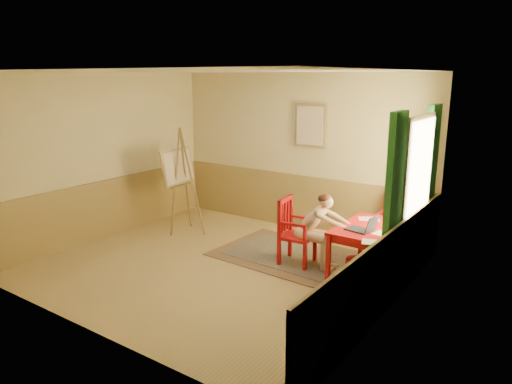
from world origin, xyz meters
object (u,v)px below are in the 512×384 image
Objects in this scene: table at (367,232)px; easel at (180,171)px; chair_back at (393,224)px; laptop at (363,228)px; chair_left at (294,231)px; figure at (316,227)px.

table is 0.64× the size of easel.
chair_back is (0.03, 0.99, -0.14)m from table.
chair_back is 2.26× the size of laptop.
chair_back is 3.72m from easel.
easel is (-3.49, -0.04, 0.48)m from table.
figure reaches higher than chair_left.
chair_left is 0.36m from figure.
chair_left reaches higher than laptop.
laptop is (1.08, -0.05, 0.27)m from chair_left.
chair_left is 1.61m from chair_back.
easel reaches higher than chair_left.
figure is at bearing -122.68° from chair_back.
table is 3.52m from easel.
chair_left is 0.53× the size of easel.
figure is at bearing 172.51° from laptop.
easel is at bearing 177.37° from figure.
easel is (-3.52, -1.03, 0.62)m from chair_back.
figure is 2.82m from easel.
table is 1.07m from chair_left.
laptop is at bearing -7.49° from figure.
table is at bearing -91.84° from chair_back.
laptop is 3.55m from easel.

